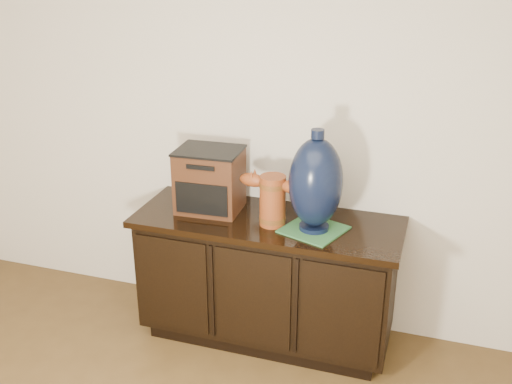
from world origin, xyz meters
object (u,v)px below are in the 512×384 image
(lamp_base, at_px, (316,183))
(terracotta_vessel, at_px, (273,198))
(spray_can, at_px, (230,187))
(sideboard, at_px, (267,278))
(tv_radio, at_px, (210,180))

(lamp_base, bearing_deg, terracotta_vessel, 179.35)
(terracotta_vessel, distance_m, lamp_base, 0.25)
(terracotta_vessel, bearing_deg, spray_can, 153.72)
(sideboard, bearing_deg, tv_radio, 175.18)
(terracotta_vessel, bearing_deg, lamp_base, 7.66)
(sideboard, bearing_deg, terracotta_vessel, -51.02)
(sideboard, relative_size, terracotta_vessel, 3.74)
(tv_radio, bearing_deg, spray_can, 63.13)
(tv_radio, xyz_separation_m, spray_can, (0.06, 0.14, -0.09))
(sideboard, relative_size, lamp_base, 2.72)
(terracotta_vessel, xyz_separation_m, lamp_base, (0.23, -0.00, 0.11))
(sideboard, relative_size, tv_radio, 4.01)
(tv_radio, distance_m, spray_can, 0.18)
(tv_radio, xyz_separation_m, lamp_base, (0.61, -0.09, 0.09))
(sideboard, xyz_separation_m, spray_can, (-0.28, 0.17, 0.45))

